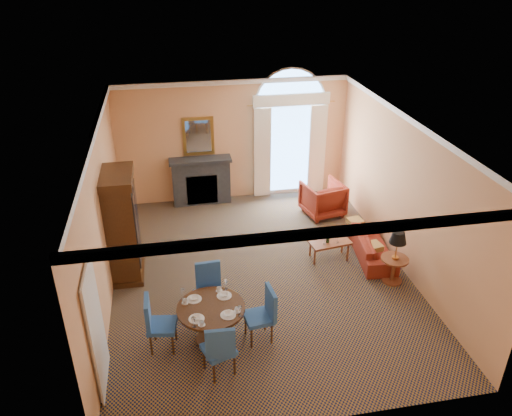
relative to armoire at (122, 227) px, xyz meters
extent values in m
plane|color=#121A3B|center=(2.72, -0.57, -1.09)|extent=(7.50, 7.50, 0.00)
cube|color=#EEAA71|center=(2.72, 3.18, 0.51)|extent=(6.00, 0.04, 3.20)
cube|color=#EEAA71|center=(-0.28, -0.57, 0.51)|extent=(0.04, 7.50, 3.20)
cube|color=#EEAA71|center=(5.72, -0.57, 0.51)|extent=(0.04, 7.50, 3.20)
cube|color=silver|center=(2.72, -0.57, 2.11)|extent=(6.00, 7.50, 0.04)
cube|color=white|center=(2.72, -0.57, 2.05)|extent=(6.00, 7.50, 0.12)
cube|color=white|center=(-0.24, -2.97, -0.06)|extent=(0.08, 0.90, 2.06)
cube|color=#33383D|center=(1.82, 2.98, -0.49)|extent=(1.50, 0.40, 1.20)
cube|color=#33383D|center=(1.82, 2.95, 0.15)|extent=(1.60, 0.46, 0.08)
cube|color=gold|center=(1.82, 3.15, 0.71)|extent=(0.80, 0.04, 1.00)
cube|color=white|center=(1.82, 3.13, 0.71)|extent=(0.64, 0.02, 0.84)
cube|color=white|center=(4.22, 3.16, 0.16)|extent=(1.90, 0.04, 2.50)
cube|color=#8BB8E9|center=(4.22, 3.15, 0.16)|extent=(1.70, 0.02, 2.30)
cylinder|color=white|center=(4.22, 3.16, 1.41)|extent=(1.90, 0.04, 1.90)
cube|color=#F1E6CC|center=(3.47, 3.04, 0.16)|extent=(0.45, 0.06, 2.45)
cube|color=#F1E6CC|center=(4.97, 3.04, 0.16)|extent=(0.45, 0.06, 2.45)
cube|color=#F1E6CC|center=(4.22, 3.04, 1.56)|extent=(2.00, 0.08, 0.30)
cube|color=#371E0C|center=(0.00, 0.00, -0.04)|extent=(0.58, 1.05, 2.10)
cube|color=#371E0C|center=(0.00, 0.00, 1.09)|extent=(0.65, 1.16, 0.17)
cube|color=#371E0C|center=(0.00, 0.00, -1.04)|extent=(0.65, 1.16, 0.11)
cylinder|color=#371E0C|center=(1.52, -2.38, -0.39)|extent=(1.16, 1.16, 0.05)
cylinder|color=#371E0C|center=(1.52, -2.38, -0.75)|extent=(0.15, 0.15, 0.68)
cylinder|color=#371E0C|center=(1.52, -2.38, -1.07)|extent=(0.58, 0.58, 0.06)
cylinder|color=white|center=(1.78, -2.12, -0.36)|extent=(0.26, 0.26, 0.01)
imported|color=white|center=(1.78, -2.12, -0.34)|extent=(0.15, 0.15, 0.04)
imported|color=white|center=(1.71, -1.96, -0.32)|extent=(0.09, 0.09, 0.07)
cylinder|color=white|center=(1.26, -2.12, -0.36)|extent=(0.26, 0.26, 0.01)
imported|color=white|center=(1.26, -2.12, -0.34)|extent=(0.15, 0.15, 0.04)
imported|color=white|center=(1.10, -2.19, -0.32)|extent=(0.09, 0.09, 0.07)
cylinder|color=white|center=(1.26, -2.64, -0.36)|extent=(0.26, 0.26, 0.01)
imported|color=white|center=(1.26, -2.64, -0.34)|extent=(0.15, 0.15, 0.04)
imported|color=white|center=(1.33, -2.80, -0.32)|extent=(0.09, 0.09, 0.07)
cylinder|color=white|center=(1.78, -2.64, -0.36)|extent=(0.26, 0.26, 0.01)
imported|color=white|center=(1.78, -2.64, -0.34)|extent=(0.15, 0.15, 0.04)
imported|color=white|center=(1.94, -2.57, -0.32)|extent=(0.09, 0.09, 0.07)
cube|color=#27569C|center=(1.55, -1.70, -0.63)|extent=(0.57, 0.57, 0.08)
cube|color=#27569C|center=(1.56, -1.49, -0.33)|extent=(0.46, 0.09, 0.55)
cylinder|color=#371E0C|center=(1.68, -1.48, -0.88)|extent=(0.04, 0.04, 0.42)
cylinder|color=#371E0C|center=(1.33, -1.58, -0.88)|extent=(0.04, 0.04, 0.42)
cylinder|color=#371E0C|center=(1.78, -1.82, -0.88)|extent=(0.04, 0.04, 0.42)
cylinder|color=#371E0C|center=(1.43, -1.92, -0.88)|extent=(0.04, 0.04, 0.42)
cube|color=#27569C|center=(1.56, -3.11, -0.63)|extent=(0.59, 0.59, 0.08)
cube|color=#27569C|center=(1.57, -3.32, -0.33)|extent=(0.46, 0.09, 0.55)
cylinder|color=#371E0C|center=(1.45, -3.34, -0.88)|extent=(0.04, 0.04, 0.42)
cylinder|color=#371E0C|center=(1.79, -3.22, -0.88)|extent=(0.04, 0.04, 0.42)
cylinder|color=#371E0C|center=(1.32, -3.00, -0.88)|extent=(0.04, 0.04, 0.42)
cylinder|color=#371E0C|center=(1.66, -2.88, -0.88)|extent=(0.04, 0.04, 0.42)
cube|color=#27569C|center=(2.32, -2.47, -0.63)|extent=(0.51, 0.51, 0.08)
cube|color=#27569C|center=(2.52, -2.50, -0.33)|extent=(0.12, 0.47, 0.55)
cylinder|color=#371E0C|center=(2.52, -2.63, -0.88)|extent=(0.04, 0.04, 0.42)
cylinder|color=#371E0C|center=(2.47, -2.27, -0.88)|extent=(0.04, 0.04, 0.42)
cylinder|color=#371E0C|center=(2.16, -2.68, -0.88)|extent=(0.04, 0.04, 0.42)
cylinder|color=#371E0C|center=(2.11, -2.32, -0.88)|extent=(0.04, 0.04, 0.42)
cube|color=#27569C|center=(0.69, -2.39, -0.63)|extent=(0.53, 0.53, 0.08)
cube|color=#27569C|center=(0.48, -2.39, -0.33)|extent=(0.07, 0.46, 0.55)
cylinder|color=#371E0C|center=(0.54, -2.18, -0.88)|extent=(0.04, 0.04, 0.42)
cylinder|color=#371E0C|center=(0.49, -2.54, -0.88)|extent=(0.04, 0.04, 0.42)
cylinder|color=#371E0C|center=(0.90, -2.24, -0.88)|extent=(0.04, 0.04, 0.42)
cylinder|color=#371E0C|center=(0.84, -2.60, -0.88)|extent=(0.04, 0.04, 0.42)
imported|color=maroon|center=(5.27, -0.37, -0.84)|extent=(0.89, 1.82, 0.51)
imported|color=maroon|center=(4.78, 1.75, -0.66)|extent=(1.11, 1.13, 0.87)
cube|color=brown|center=(4.30, -0.26, -0.68)|extent=(0.94, 0.61, 0.05)
cylinder|color=brown|center=(3.93, -0.44, -0.90)|extent=(0.04, 0.04, 0.39)
cylinder|color=brown|center=(4.67, -0.44, -0.90)|extent=(0.04, 0.04, 0.39)
cylinder|color=brown|center=(3.93, -0.09, -0.90)|extent=(0.04, 0.04, 0.39)
cylinder|color=brown|center=(4.67, -0.09, -0.90)|extent=(0.04, 0.04, 0.39)
cylinder|color=brown|center=(5.32, -1.32, -0.56)|extent=(0.55, 0.55, 0.04)
cylinder|color=brown|center=(5.32, -1.32, -0.83)|extent=(0.07, 0.07, 0.52)
cylinder|color=brown|center=(5.32, -1.32, -1.08)|extent=(0.41, 0.41, 0.04)
camera|label=1|loc=(1.05, -9.03, 4.98)|focal=35.00mm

